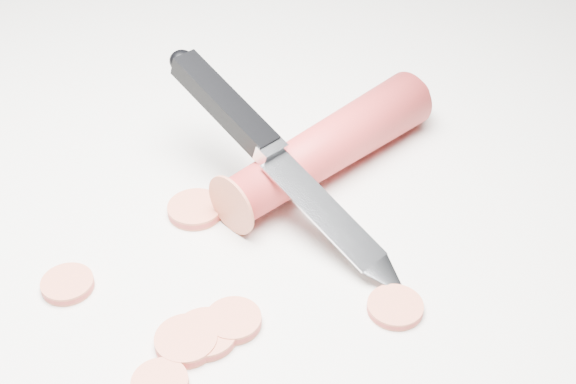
# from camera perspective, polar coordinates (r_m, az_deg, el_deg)

# --- Properties ---
(ground) EXTENTS (2.40, 2.40, 0.00)m
(ground) POSITION_cam_1_polar(r_m,az_deg,el_deg) (0.51, -2.59, -3.86)
(ground) COLOR silver
(ground) RESTS_ON ground
(carrot) EXTENTS (0.14, 0.17, 0.04)m
(carrot) POSITION_cam_1_polar(r_m,az_deg,el_deg) (0.56, 2.88, 3.23)
(carrot) COLOR red
(carrot) RESTS_ON ground
(carrot_slice_0) EXTENTS (0.03, 0.03, 0.01)m
(carrot_slice_0) POSITION_cam_1_polar(r_m,az_deg,el_deg) (0.50, -15.41, -6.34)
(carrot_slice_0) COLOR #CA5E41
(carrot_slice_0) RESTS_ON ground
(carrot_slice_1) EXTENTS (0.04, 0.04, 0.01)m
(carrot_slice_1) POSITION_cam_1_polar(r_m,az_deg,el_deg) (0.46, -5.89, -10.03)
(carrot_slice_1) COLOR #CA5E41
(carrot_slice_1) RESTS_ON ground
(carrot_slice_2) EXTENTS (0.04, 0.04, 0.01)m
(carrot_slice_2) POSITION_cam_1_polar(r_m,az_deg,el_deg) (0.46, -7.25, -10.46)
(carrot_slice_2) COLOR #CA5E41
(carrot_slice_2) RESTS_ON ground
(carrot_slice_3) EXTENTS (0.03, 0.03, 0.01)m
(carrot_slice_3) POSITION_cam_1_polar(r_m,az_deg,el_deg) (0.47, -3.90, -9.11)
(carrot_slice_3) COLOR #CA5E41
(carrot_slice_3) RESTS_ON ground
(carrot_slice_4) EXTENTS (0.03, 0.03, 0.01)m
(carrot_slice_4) POSITION_cam_1_polar(r_m,az_deg,el_deg) (0.48, 7.63, -8.12)
(carrot_slice_4) COLOR #CA5E41
(carrot_slice_4) RESTS_ON ground
(carrot_slice_5) EXTENTS (0.04, 0.04, 0.01)m
(carrot_slice_5) POSITION_cam_1_polar(r_m,az_deg,el_deg) (0.54, -6.61, -1.23)
(carrot_slice_5) COLOR #CA5E41
(carrot_slice_5) RESTS_ON ground
(carrot_slice_6) EXTENTS (0.03, 0.03, 0.01)m
(carrot_slice_6) POSITION_cam_1_polar(r_m,az_deg,el_deg) (0.44, -9.09, -13.31)
(carrot_slice_6) COLOR #CA5E41
(carrot_slice_6) RESTS_ON ground
(kitchen_knife) EXTENTS (0.19, 0.15, 0.08)m
(kitchen_knife) POSITION_cam_1_polar(r_m,az_deg,el_deg) (0.51, -0.30, 2.18)
(kitchen_knife) COLOR silver
(kitchen_knife) RESTS_ON ground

